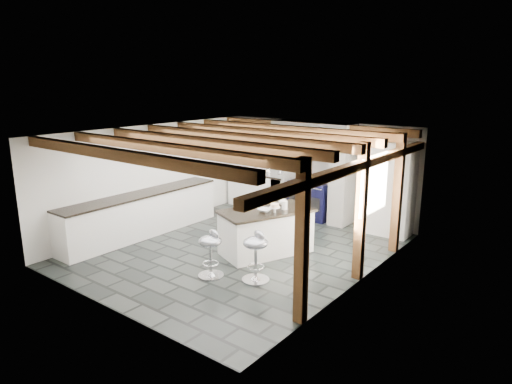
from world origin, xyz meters
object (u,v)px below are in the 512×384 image
Objects in this scene: kitchen_island at (266,231)px; bar_stool_near at (256,251)px; bar_stool_far at (211,248)px; range_cooker at (311,199)px.

bar_stool_near is at bearing -38.00° from kitchen_island.
kitchen_island reaches higher than bar_stool_far.
bar_stool_far is at bearing -131.68° from bar_stool_near.
kitchen_island is 2.41× the size of bar_stool_far.
bar_stool_near is at bearing -72.47° from range_cooker.
bar_stool_far is at bearing -70.44° from kitchen_island.
bar_stool_near is 1.05× the size of bar_stool_far.
range_cooker is 0.51× the size of kitchen_island.
range_cooker is 1.24× the size of bar_stool_far.
bar_stool_far is (0.43, -3.95, 0.04)m from range_cooker.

